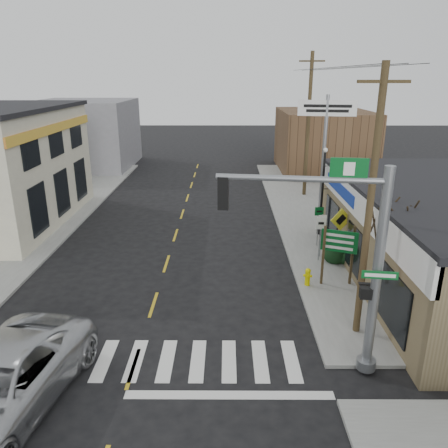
{
  "coord_description": "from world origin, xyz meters",
  "views": [
    {
      "loc": [
        2.9,
        -11.42,
        8.67
      ],
      "look_at": [
        2.81,
        5.77,
        2.8
      ],
      "focal_mm": 35.0,
      "sensor_mm": 36.0,
      "label": 1
    }
  ],
  "objects_px": {
    "guide_sign": "(339,247)",
    "bare_tree": "(394,206)",
    "utility_pole_far": "(308,124)",
    "fire_hydrant": "(308,276)",
    "traffic_signal_pole": "(352,252)",
    "lamp_post": "(324,185)",
    "utility_pole_near": "(370,206)",
    "dance_center_sign": "(326,127)"
  },
  "relations": [
    {
      "from": "dance_center_sign",
      "to": "bare_tree",
      "type": "bearing_deg",
      "value": -80.52
    },
    {
      "from": "bare_tree",
      "to": "utility_pole_near",
      "type": "bearing_deg",
      "value": -131.01
    },
    {
      "from": "utility_pole_near",
      "to": "bare_tree",
      "type": "bearing_deg",
      "value": 48.87
    },
    {
      "from": "fire_hydrant",
      "to": "lamp_post",
      "type": "relative_size",
      "value": 0.16
    },
    {
      "from": "dance_center_sign",
      "to": "bare_tree",
      "type": "relative_size",
      "value": 1.43
    },
    {
      "from": "guide_sign",
      "to": "bare_tree",
      "type": "height_order",
      "value": "bare_tree"
    },
    {
      "from": "guide_sign",
      "to": "fire_hydrant",
      "type": "distance_m",
      "value": 1.8
    },
    {
      "from": "lamp_post",
      "to": "utility_pole_near",
      "type": "bearing_deg",
      "value": -113.05
    },
    {
      "from": "traffic_signal_pole",
      "to": "utility_pole_near",
      "type": "distance_m",
      "value": 2.48
    },
    {
      "from": "traffic_signal_pole",
      "to": "guide_sign",
      "type": "relative_size",
      "value": 2.46
    },
    {
      "from": "dance_center_sign",
      "to": "utility_pole_near",
      "type": "relative_size",
      "value": 0.83
    },
    {
      "from": "dance_center_sign",
      "to": "bare_tree",
      "type": "xyz_separation_m",
      "value": [
        -0.08,
        -12.2,
        -1.46
      ]
    },
    {
      "from": "guide_sign",
      "to": "utility_pole_near",
      "type": "bearing_deg",
      "value": -70.35
    },
    {
      "from": "fire_hydrant",
      "to": "utility_pole_far",
      "type": "distance_m",
      "value": 16.01
    },
    {
      "from": "dance_center_sign",
      "to": "bare_tree",
      "type": "distance_m",
      "value": 12.28
    },
    {
      "from": "traffic_signal_pole",
      "to": "lamp_post",
      "type": "distance_m",
      "value": 12.23
    },
    {
      "from": "traffic_signal_pole",
      "to": "dance_center_sign",
      "type": "distance_m",
      "value": 16.23
    },
    {
      "from": "bare_tree",
      "to": "dance_center_sign",
      "type": "bearing_deg",
      "value": 89.62
    },
    {
      "from": "traffic_signal_pole",
      "to": "utility_pole_far",
      "type": "bearing_deg",
      "value": 90.89
    },
    {
      "from": "fire_hydrant",
      "to": "utility_pole_far",
      "type": "height_order",
      "value": "utility_pole_far"
    },
    {
      "from": "guide_sign",
      "to": "utility_pole_near",
      "type": "xyz_separation_m",
      "value": [
        -0.13,
        -3.62,
        2.87
      ]
    },
    {
      "from": "fire_hydrant",
      "to": "utility_pole_far",
      "type": "xyz_separation_m",
      "value": [
        2.4,
        15.09,
        4.77
      ]
    },
    {
      "from": "fire_hydrant",
      "to": "utility_pole_near",
      "type": "relative_size",
      "value": 0.09
    },
    {
      "from": "dance_center_sign",
      "to": "utility_pole_far",
      "type": "xyz_separation_m",
      "value": [
        -0.21,
        4.77,
        -0.35
      ]
    },
    {
      "from": "dance_center_sign",
      "to": "bare_tree",
      "type": "height_order",
      "value": "dance_center_sign"
    },
    {
      "from": "traffic_signal_pole",
      "to": "utility_pole_near",
      "type": "relative_size",
      "value": 0.72
    },
    {
      "from": "utility_pole_near",
      "to": "traffic_signal_pole",
      "type": "bearing_deg",
      "value": -117.04
    },
    {
      "from": "guide_sign",
      "to": "dance_center_sign",
      "type": "xyz_separation_m",
      "value": [
        1.37,
        10.21,
        3.83
      ]
    },
    {
      "from": "bare_tree",
      "to": "fire_hydrant",
      "type": "bearing_deg",
      "value": 143.44
    },
    {
      "from": "fire_hydrant",
      "to": "utility_pole_near",
      "type": "distance_m",
      "value": 5.56
    },
    {
      "from": "guide_sign",
      "to": "utility_pole_far",
      "type": "height_order",
      "value": "utility_pole_far"
    },
    {
      "from": "fire_hydrant",
      "to": "utility_pole_near",
      "type": "height_order",
      "value": "utility_pole_near"
    },
    {
      "from": "dance_center_sign",
      "to": "utility_pole_near",
      "type": "bearing_deg",
      "value": -86.33
    },
    {
      "from": "guide_sign",
      "to": "dance_center_sign",
      "type": "distance_m",
      "value": 10.99
    },
    {
      "from": "lamp_post",
      "to": "utility_pole_far",
      "type": "distance_m",
      "value": 9.0
    },
    {
      "from": "traffic_signal_pole",
      "to": "utility_pole_far",
      "type": "height_order",
      "value": "utility_pole_far"
    },
    {
      "from": "utility_pole_near",
      "to": "utility_pole_far",
      "type": "relative_size",
      "value": 0.88
    },
    {
      "from": "lamp_post",
      "to": "utility_pole_near",
      "type": "height_order",
      "value": "utility_pole_near"
    },
    {
      "from": "lamp_post",
      "to": "bare_tree",
      "type": "xyz_separation_m",
      "value": [
        0.66,
        -8.3,
        1.26
      ]
    },
    {
      "from": "fire_hydrant",
      "to": "guide_sign",
      "type": "bearing_deg",
      "value": 4.96
    },
    {
      "from": "lamp_post",
      "to": "utility_pole_far",
      "type": "xyz_separation_m",
      "value": [
        0.53,
        8.66,
        2.36
      ]
    },
    {
      "from": "utility_pole_near",
      "to": "utility_pole_far",
      "type": "distance_m",
      "value": 18.65
    }
  ]
}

